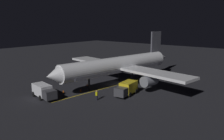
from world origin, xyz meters
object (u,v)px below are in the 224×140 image
(traffic_cone_near_left, at_px, (87,85))
(traffic_cone_near_right, at_px, (123,91))
(ground_crew_worker, at_px, (97,95))
(catering_truck, at_px, (127,89))
(traffic_cone_under_wing, at_px, (63,91))
(airliner, at_px, (120,66))
(baggage_truck, at_px, (44,91))
(traffic_cone_far, at_px, (81,90))

(traffic_cone_near_left, relative_size, traffic_cone_near_right, 1.00)
(traffic_cone_near_right, bearing_deg, traffic_cone_near_left, 5.86)
(ground_crew_worker, bearing_deg, catering_truck, -114.67)
(traffic_cone_under_wing, bearing_deg, traffic_cone_near_left, -91.16)
(airliner, bearing_deg, catering_truck, 136.39)
(baggage_truck, xyz_separation_m, catering_truck, (-10.70, -10.68, 0.01))
(catering_truck, xyz_separation_m, ground_crew_worker, (2.54, 5.53, -0.36))
(baggage_truck, height_order, traffic_cone_near_left, baggage_truck)
(airliner, relative_size, traffic_cone_far, 62.98)
(baggage_truck, relative_size, traffic_cone_far, 11.25)
(traffic_cone_near_right, bearing_deg, ground_crew_worker, 81.25)
(ground_crew_worker, bearing_deg, traffic_cone_near_left, -34.70)
(catering_truck, bearing_deg, traffic_cone_near_right, -26.50)
(baggage_truck, distance_m, traffic_cone_far, 7.28)
(traffic_cone_near_right, height_order, traffic_cone_far, same)
(traffic_cone_under_wing, bearing_deg, traffic_cone_far, -128.12)
(traffic_cone_under_wing, bearing_deg, traffic_cone_near_right, -140.93)
(traffic_cone_near_right, relative_size, traffic_cone_under_wing, 1.00)
(ground_crew_worker, bearing_deg, traffic_cone_far, -16.07)
(catering_truck, distance_m, traffic_cone_under_wing, 12.35)
(catering_truck, bearing_deg, ground_crew_worker, 65.33)
(baggage_truck, bearing_deg, traffic_cone_near_left, -91.88)
(airliner, distance_m, traffic_cone_under_wing, 13.55)
(ground_crew_worker, bearing_deg, baggage_truck, 32.24)
(ground_crew_worker, height_order, traffic_cone_far, ground_crew_worker)
(traffic_cone_near_left, distance_m, traffic_cone_under_wing, 6.33)
(traffic_cone_near_right, relative_size, traffic_cone_far, 1.00)
(ground_crew_worker, height_order, traffic_cone_near_right, ground_crew_worker)
(baggage_truck, distance_m, traffic_cone_under_wing, 4.34)
(traffic_cone_near_left, bearing_deg, baggage_truck, 88.12)
(traffic_cone_near_right, bearing_deg, catering_truck, 153.50)
(ground_crew_worker, relative_size, traffic_cone_near_right, 3.16)
(airliner, height_order, catering_truck, airliner)
(ground_crew_worker, distance_m, traffic_cone_near_right, 6.42)
(catering_truck, height_order, traffic_cone_far, catering_truck)
(traffic_cone_far, bearing_deg, traffic_cone_near_right, -146.05)
(airliner, xyz_separation_m, catering_truck, (-6.05, 5.77, -2.85))
(traffic_cone_under_wing, bearing_deg, airliner, -109.92)
(baggage_truck, xyz_separation_m, ground_crew_worker, (-8.16, -5.15, -0.35))
(catering_truck, relative_size, traffic_cone_under_wing, 10.19)
(airliner, relative_size, traffic_cone_near_right, 62.98)
(traffic_cone_near_left, height_order, traffic_cone_far, same)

